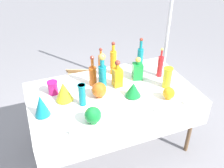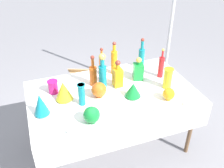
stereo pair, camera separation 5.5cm
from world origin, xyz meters
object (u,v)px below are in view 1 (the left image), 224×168
(square_decanter_0, at_px, (138,70))
(cardboard_box_behind_left, at_px, (83,86))
(tall_bottle_1, at_px, (102,74))
(tall_bottle_4, at_px, (160,66))
(slender_vase_1, at_px, (82,94))
(tall_bottle_2, at_px, (113,61))
(tall_bottle_0, at_px, (140,56))
(fluted_vase_1, at_px, (64,91))
(square_decanter_1, at_px, (117,76))
(round_bowl_0, at_px, (169,93))
(round_bowl_2, at_px, (93,115))
(fluted_vase_0, at_px, (133,89))
(slender_vase_0, at_px, (53,87))
(tall_bottle_5, at_px, (93,75))
(round_bowl_1, at_px, (99,90))
(canopy_pole, at_px, (167,37))
(tall_bottle_3, at_px, (101,64))
(slender_vase_2, at_px, (167,77))
(fluted_vase_2, at_px, (41,106))

(square_decanter_0, distance_m, cardboard_box_behind_left, 1.26)
(tall_bottle_1, relative_size, cardboard_box_behind_left, 0.71)
(tall_bottle_4, height_order, slender_vase_1, tall_bottle_4)
(tall_bottle_2, bearing_deg, tall_bottle_0, 4.82)
(tall_bottle_2, distance_m, fluted_vase_1, 0.73)
(tall_bottle_2, relative_size, cardboard_box_behind_left, 0.68)
(square_decanter_1, distance_m, round_bowl_0, 0.57)
(cardboard_box_behind_left, bearing_deg, round_bowl_2, -100.68)
(slender_vase_1, distance_m, fluted_vase_0, 0.52)
(slender_vase_0, bearing_deg, fluted_vase_0, -24.70)
(tall_bottle_1, xyz_separation_m, fluted_vase_1, (-0.43, -0.06, -0.08))
(tall_bottle_0, relative_size, tall_bottle_5, 1.07)
(tall_bottle_1, xyz_separation_m, fluted_vase_0, (0.24, -0.24, -0.10))
(tall_bottle_4, distance_m, round_bowl_1, 0.80)
(square_decanter_1, distance_m, fluted_vase_1, 0.60)
(round_bowl_0, xyz_separation_m, canopy_pole, (0.58, 1.00, 0.13))
(round_bowl_2, xyz_separation_m, canopy_pole, (1.40, 1.07, 0.11))
(tall_bottle_3, bearing_deg, slender_vase_2, -41.97)
(tall_bottle_1, distance_m, canopy_pole, 1.29)
(square_decanter_1, distance_m, canopy_pole, 1.15)
(square_decanter_0, bearing_deg, tall_bottle_3, 145.27)
(tall_bottle_0, distance_m, slender_vase_2, 0.52)
(tall_bottle_4, xyz_separation_m, canopy_pole, (0.44, 0.58, 0.06))
(tall_bottle_2, distance_m, round_bowl_1, 0.50)
(tall_bottle_0, relative_size, fluted_vase_0, 2.31)
(round_bowl_2, bearing_deg, slender_vase_2, 15.89)
(tall_bottle_2, height_order, slender_vase_2, tall_bottle_2)
(tall_bottle_5, bearing_deg, fluted_vase_0, -48.47)
(slender_vase_0, relative_size, canopy_pole, 0.06)
(slender_vase_2, relative_size, fluted_vase_1, 1.12)
(tall_bottle_2, bearing_deg, square_decanter_0, -45.03)
(square_decanter_1, bearing_deg, slender_vase_1, -157.35)
(slender_vase_1, bearing_deg, tall_bottle_4, 11.57)
(fluted_vase_1, height_order, canopy_pole, canopy_pole)
(tall_bottle_1, bearing_deg, square_decanter_1, -2.14)
(slender_vase_0, distance_m, slender_vase_2, 1.21)
(slender_vase_0, relative_size, fluted_vase_0, 0.87)
(tall_bottle_5, xyz_separation_m, slender_vase_1, (-0.20, -0.30, -0.01))
(round_bowl_0, bearing_deg, round_bowl_2, -175.47)
(tall_bottle_1, bearing_deg, canopy_pole, 27.33)
(tall_bottle_5, xyz_separation_m, canopy_pole, (1.21, 0.48, 0.07))
(cardboard_box_behind_left, bearing_deg, tall_bottle_1, -91.23)
(tall_bottle_5, height_order, slender_vase_0, tall_bottle_5)
(tall_bottle_0, relative_size, fluted_vase_2, 1.70)
(fluted_vase_2, bearing_deg, tall_bottle_3, 34.18)
(slender_vase_1, bearing_deg, fluted_vase_2, -176.20)
(tall_bottle_3, bearing_deg, cardboard_box_behind_left, 95.15)
(fluted_vase_0, relative_size, cardboard_box_behind_left, 0.28)
(tall_bottle_5, distance_m, cardboard_box_behind_left, 1.16)
(tall_bottle_2, height_order, square_decanter_0, tall_bottle_2)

